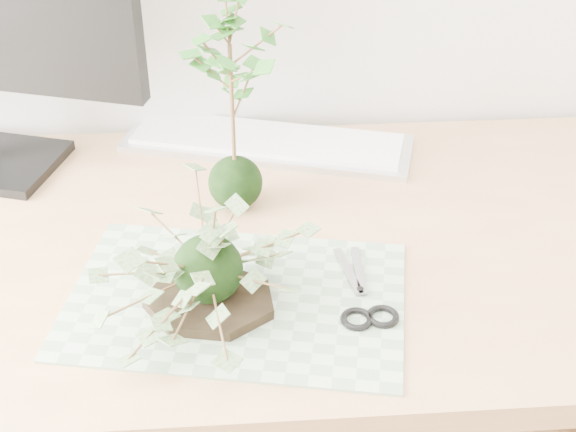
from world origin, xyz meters
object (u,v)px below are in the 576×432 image
object	(u,v)px
maple_kokedama	(230,59)
keyboard	(267,142)
ivy_kokedama	(206,242)
desk	(257,286)

from	to	relation	value
maple_kokedama	keyboard	distance (m)	0.31
ivy_kokedama	keyboard	world-z (taller)	ivy_kokedama
keyboard	desk	bearing A→B (deg)	-80.16
ivy_kokedama	keyboard	xyz separation A→B (m)	(0.10, 0.43, -0.10)
desk	keyboard	distance (m)	0.30
ivy_kokedama	desk	bearing A→B (deg)	66.20
maple_kokedama	keyboard	bearing A→B (deg)	72.68
desk	maple_kokedama	xyz separation A→B (m)	(-0.03, 0.09, 0.33)
desk	ivy_kokedama	bearing A→B (deg)	-113.80
desk	maple_kokedama	world-z (taller)	maple_kokedama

